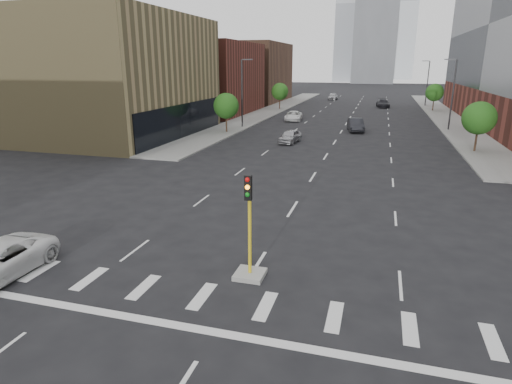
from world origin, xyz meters
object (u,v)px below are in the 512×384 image
at_px(car_near_left, 290,136).
at_px(car_deep_right, 383,103).
at_px(car_mid_right, 356,125).
at_px(car_distant, 333,96).
at_px(car_far_left, 293,116).
at_px(median_traffic_signal, 250,255).

relative_size(car_near_left, car_deep_right, 0.77).
height_order(car_mid_right, car_deep_right, car_mid_right).
distance_m(car_near_left, car_distant, 61.28).
bearing_deg(car_deep_right, car_mid_right, -102.73).
xyz_separation_m(car_deep_right, car_distant, (-11.77, 16.55, 0.04)).
bearing_deg(car_near_left, car_far_left, 107.20).
bearing_deg(car_far_left, median_traffic_signal, -86.73).
xyz_separation_m(car_far_left, car_distant, (1.48, 42.13, 0.11)).
bearing_deg(car_mid_right, car_near_left, -131.32).
height_order(car_far_left, car_deep_right, car_deep_right).
height_order(median_traffic_signal, car_deep_right, median_traffic_signal).
relative_size(car_mid_right, car_far_left, 0.97).
distance_m(car_near_left, car_deep_right, 45.77).
bearing_deg(car_distant, car_mid_right, -79.15).
height_order(car_far_left, car_distant, car_distant).
height_order(car_deep_right, car_distant, car_distant).
height_order(median_traffic_signal, car_near_left, median_traffic_signal).
bearing_deg(car_far_left, car_mid_right, -46.57).
bearing_deg(median_traffic_signal, car_distant, 94.14).
relative_size(car_deep_right, car_distant, 1.12).
distance_m(median_traffic_signal, car_mid_right, 41.91).
distance_m(car_near_left, car_mid_right, 12.45).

